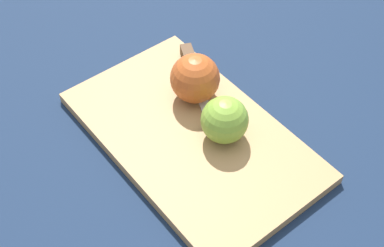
{
  "coord_description": "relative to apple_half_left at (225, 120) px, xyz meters",
  "views": [
    {
      "loc": [
        -0.39,
        0.34,
        0.63
      ],
      "look_at": [
        0.0,
        0.0,
        0.04
      ],
      "focal_mm": 50.0,
      "sensor_mm": 36.0,
      "label": 1
    }
  ],
  "objects": [
    {
      "name": "ground_plane",
      "position": [
        0.04,
        0.03,
        -0.05
      ],
      "size": [
        4.0,
        4.0,
        0.0
      ],
      "primitive_type": "plane",
      "color": "#14233D"
    },
    {
      "name": "apple_half_right",
      "position": [
        0.09,
        -0.02,
        0.0
      ],
      "size": [
        0.08,
        0.08,
        0.08
      ],
      "rotation": [
        0.0,
        0.0,
        3.3
      ],
      "color": "#AD4C1E",
      "rests_on": "cutting_board"
    },
    {
      "name": "apple_half_left",
      "position": [
        0.0,
        0.0,
        0.0
      ],
      "size": [
        0.07,
        0.07,
        0.07
      ],
      "rotation": [
        0.0,
        0.0,
        4.97
      ],
      "color": "olive",
      "rests_on": "cutting_board"
    },
    {
      "name": "knife",
      "position": [
        0.14,
        -0.06,
        -0.03
      ],
      "size": [
        0.16,
        0.09,
        0.02
      ],
      "rotation": [
        0.0,
        0.0,
        2.66
      ],
      "color": "silver",
      "rests_on": "cutting_board"
    },
    {
      "name": "cutting_board",
      "position": [
        0.04,
        0.03,
        -0.04
      ],
      "size": [
        0.4,
        0.26,
        0.02
      ],
      "color": "#A37A4C",
      "rests_on": "ground_plane"
    }
  ]
}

